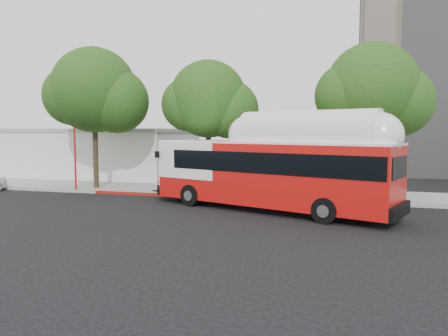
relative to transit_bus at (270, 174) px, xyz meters
name	(u,v)px	position (x,y,z in m)	size (l,w,h in m)	color
ground	(192,210)	(-3.94, -0.72, -1.90)	(120.00, 120.00, 0.00)	black
sidewalk	(225,191)	(-3.94, 5.78, -1.82)	(60.00, 5.00, 0.15)	gray
curb_strip	(214,197)	(-3.94, 3.18, -1.82)	(60.00, 0.30, 0.15)	gray
red_curb_segment	(168,195)	(-6.94, 3.18, -1.82)	(10.00, 0.32, 0.16)	maroon
street_tree_left	(101,94)	(-12.47, 4.84, 4.71)	(6.67, 5.80, 9.74)	#2D2116
street_tree_mid	(214,102)	(-4.54, 5.34, 4.01)	(5.75, 5.00, 8.62)	#2D2116
street_tree_right	(379,93)	(5.50, 5.14, 4.36)	(6.21, 5.40, 9.18)	#2D2116
low_commercial_bldg	(98,152)	(-17.94, 13.28, 0.26)	(16.20, 10.20, 4.25)	silver
transit_bus	(270,174)	(0.00, 0.00, 0.00)	(13.67, 7.08, 4.06)	red
signal_pole	(75,156)	(-13.75, 3.58, 0.49)	(0.13, 0.44, 4.65)	red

